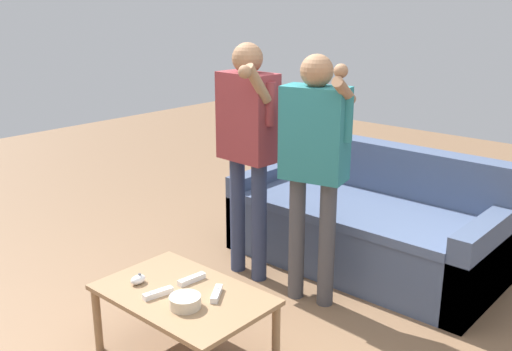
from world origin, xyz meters
name	(u,v)px	position (x,y,z in m)	size (l,w,h in m)	color
couch	(366,225)	(-0.10, 1.52, 0.29)	(1.87, 0.89, 0.83)	#475675
coffee_table	(183,301)	(-0.20, -0.15, 0.34)	(0.90, 0.58, 0.39)	#997551
snack_bowl	(185,302)	(-0.08, -0.24, 0.42)	(0.16, 0.16, 0.06)	beige
game_remote_nunchuk	(138,280)	(-0.45, -0.24, 0.42)	(0.06, 0.09, 0.05)	white
player_center	(314,152)	(-0.07, 0.81, 0.98)	(0.48, 0.30, 1.55)	#47474C
player_left	(248,135)	(-0.62, 0.81, 1.00)	(0.47, 0.38, 1.59)	#2D3856
game_remote_wand_near	(158,293)	(-0.26, -0.25, 0.41)	(0.07, 0.16, 0.03)	white
game_remote_wand_far	(217,294)	(-0.04, -0.06, 0.41)	(0.12, 0.15, 0.03)	white
game_remote_wand_spare	(192,279)	(-0.25, -0.03, 0.41)	(0.05, 0.17, 0.03)	white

